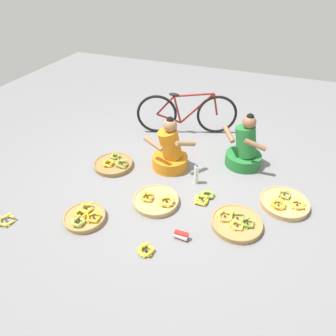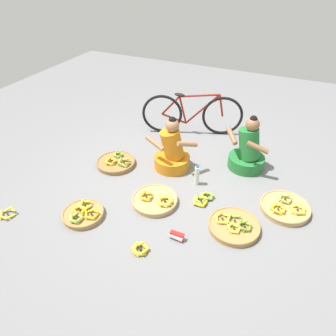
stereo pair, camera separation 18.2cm
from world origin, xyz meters
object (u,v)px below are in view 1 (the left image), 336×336
object	(u,v)px
vendor_woman_behind	(244,149)
banana_basket_back_right	(85,217)
loose_bananas_front_left	(204,197)
packet_carton_stack	(181,236)
bicycle_leaning	(187,114)
vendor_woman_front	(170,152)
banana_basket_back_left	(237,223)
banana_basket_near_vendor	(156,201)
banana_basket_front_right	(285,203)
water_bottle	(196,175)
banana_basket_back_center	(114,164)
loose_bananas_front_center	(145,250)
loose_bananas_mid_right	(6,220)

from	to	relation	value
vendor_woman_behind	banana_basket_back_right	bearing A→B (deg)	-130.28
banana_basket_back_right	loose_bananas_front_left	bearing A→B (deg)	35.30
vendor_woman_behind	packet_carton_stack	xyz separation A→B (m)	(-0.39, -1.70, -0.22)
bicycle_leaning	packet_carton_stack	xyz separation A→B (m)	(0.71, -2.33, -0.31)
loose_bananas_front_left	bicycle_leaning	bearing A→B (deg)	115.91
vendor_woman_front	banana_basket_back_left	bearing A→B (deg)	-36.03
vendor_woman_behind	banana_basket_near_vendor	xyz separation A→B (m)	(-0.87, -1.26, -0.23)
loose_bananas_front_left	packet_carton_stack	distance (m)	0.74
bicycle_leaning	banana_basket_front_right	world-z (taller)	bicycle_leaning
banana_basket_back_left	water_bottle	size ratio (longest dim) A/B	1.98
bicycle_leaning	banana_basket_back_center	size ratio (longest dim) A/B	2.83
loose_bananas_front_center	loose_bananas_front_left	size ratio (longest dim) A/B	0.65
vendor_woman_behind	packet_carton_stack	size ratio (longest dim) A/B	4.99
bicycle_leaning	loose_bananas_front_center	distance (m)	2.70
banana_basket_back_left	loose_bananas_mid_right	distance (m)	2.72
loose_bananas_mid_right	banana_basket_near_vendor	bearing A→B (deg)	31.62
banana_basket_back_left	loose_bananas_mid_right	bearing A→B (deg)	-160.19
banana_basket_back_right	packet_carton_stack	world-z (taller)	banana_basket_back_right
bicycle_leaning	banana_basket_back_left	bearing A→B (deg)	-56.76
loose_bananas_front_left	banana_basket_back_right	bearing A→B (deg)	-144.70
vendor_woman_front	loose_bananas_front_center	bearing A→B (deg)	-78.71
vendor_woman_behind	banana_basket_back_left	size ratio (longest dim) A/B	1.40
loose_bananas_front_left	packet_carton_stack	xyz separation A→B (m)	(-0.06, -0.74, 0.01)
banana_basket_back_right	banana_basket_back_center	bearing A→B (deg)	101.44
banana_basket_near_vendor	water_bottle	world-z (taller)	water_bottle
water_bottle	banana_basket_back_left	bearing A→B (deg)	-41.56
banana_basket_near_vendor	banana_basket_back_left	bearing A→B (deg)	-1.28
banana_basket_back_left	loose_bananas_mid_right	xyz separation A→B (m)	(-2.56, -0.92, -0.01)
vendor_woman_behind	loose_bananas_front_center	world-z (taller)	vendor_woman_behind
water_bottle	loose_bananas_mid_right	bearing A→B (deg)	-140.99
packet_carton_stack	loose_bananas_front_left	bearing A→B (deg)	85.07
vendor_woman_behind	loose_bananas_front_center	bearing A→B (deg)	-108.59
vendor_woman_behind	bicycle_leaning	world-z (taller)	vendor_woman_behind
banana_basket_near_vendor	water_bottle	xyz separation A→B (m)	(0.35, 0.58, 0.10)
banana_basket_near_vendor	loose_bananas_mid_right	distance (m)	1.80
vendor_woman_behind	banana_basket_near_vendor	distance (m)	1.54
banana_basket_near_vendor	banana_basket_back_center	world-z (taller)	banana_basket_near_vendor
water_bottle	banana_basket_back_center	bearing A→B (deg)	-177.30
banana_basket_back_right	loose_bananas_mid_right	distance (m)	0.93
loose_bananas_mid_right	packet_carton_stack	bearing A→B (deg)	14.06
banana_basket_back_right	loose_bananas_mid_right	size ratio (longest dim) A/B	2.17
vendor_woman_behind	water_bottle	xyz separation A→B (m)	(-0.52, -0.68, -0.13)
loose_bananas_front_left	packet_carton_stack	world-z (taller)	packet_carton_stack
banana_basket_back_center	loose_bananas_mid_right	distance (m)	1.59
packet_carton_stack	banana_basket_near_vendor	bearing A→B (deg)	137.69
banana_basket_front_right	banana_basket_back_left	bearing A→B (deg)	-131.70
vendor_woman_front	banana_basket_back_left	xyz separation A→B (m)	(1.15, -0.83, -0.22)
water_bottle	vendor_woman_behind	bearing A→B (deg)	52.45
banana_basket_back_left	water_bottle	bearing A→B (deg)	138.44
vendor_woman_behind	banana_basket_front_right	world-z (taller)	vendor_woman_behind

